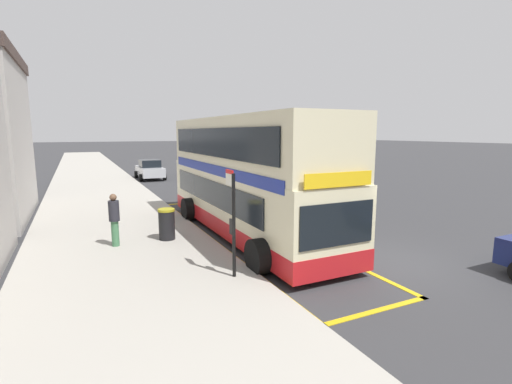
% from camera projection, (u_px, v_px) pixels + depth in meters
% --- Properties ---
extents(ground_plane, '(260.00, 260.00, 0.00)m').
position_uv_depth(ground_plane, '(162.00, 169.00, 39.58)').
color(ground_plane, '#333335').
extents(pavement_near, '(6.00, 76.00, 0.14)m').
position_uv_depth(pavement_near, '(90.00, 171.00, 36.56)').
color(pavement_near, '#A39E93').
rests_on(pavement_near, ground).
extents(double_decker_bus, '(3.25, 11.09, 4.40)m').
position_uv_depth(double_decker_bus, '(246.00, 180.00, 14.04)').
color(double_decker_bus, beige).
rests_on(double_decker_bus, ground).
extents(bus_bay_markings, '(3.05, 14.24, 0.01)m').
position_uv_depth(bus_bay_markings, '(245.00, 233.00, 14.38)').
color(bus_bay_markings, gold).
rests_on(bus_bay_markings, ground).
extents(bus_stop_sign, '(0.09, 0.51, 2.77)m').
position_uv_depth(bus_stop_sign, '(233.00, 215.00, 9.52)').
color(bus_stop_sign, black).
rests_on(bus_stop_sign, pavement_near).
extents(parked_car_silver_distant, '(2.09, 4.20, 1.62)m').
position_uv_depth(parked_car_silver_distant, '(150.00, 170.00, 30.95)').
color(parked_car_silver_distant, '#B2B5BA').
rests_on(parked_car_silver_distant, ground).
extents(parked_car_navy_behind, '(2.09, 4.20, 1.62)m').
position_uv_depth(parked_car_navy_behind, '(205.00, 165.00, 34.99)').
color(parked_car_navy_behind, navy).
rests_on(parked_car_navy_behind, ground).
extents(pedestrian_waiting_near_sign, '(0.34, 0.34, 1.74)m').
position_uv_depth(pedestrian_waiting_near_sign, '(114.00, 218.00, 12.18)').
color(pedestrian_waiting_near_sign, '#3F724C').
rests_on(pedestrian_waiting_near_sign, pavement_near).
extents(litter_bin, '(0.58, 0.58, 1.09)m').
position_uv_depth(litter_bin, '(167.00, 224.00, 13.01)').
color(litter_bin, black).
rests_on(litter_bin, pavement_near).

